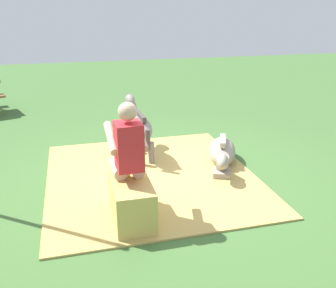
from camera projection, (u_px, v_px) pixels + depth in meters
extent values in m
plane|color=#426B33|center=(165.00, 176.00, 5.35)|extent=(24.00, 24.00, 0.00)
cube|color=tan|center=(151.00, 176.00, 5.31)|extent=(3.10, 2.86, 0.02)
cube|color=tan|center=(132.00, 202.00, 4.16)|extent=(0.79, 0.42, 0.49)
cylinder|color=#D8AD8C|center=(118.00, 168.00, 4.25)|extent=(0.40, 0.15, 0.14)
cylinder|color=#D8AD8C|center=(116.00, 185.00, 4.54)|extent=(0.11, 0.11, 0.49)
cube|color=black|center=(117.00, 201.00, 4.61)|extent=(0.22, 0.11, 0.06)
cylinder|color=#D8AD8C|center=(135.00, 166.00, 4.30)|extent=(0.40, 0.15, 0.14)
cylinder|color=#D8AD8C|center=(132.00, 183.00, 4.59)|extent=(0.11, 0.11, 0.49)
cube|color=black|center=(133.00, 199.00, 4.66)|extent=(0.22, 0.11, 0.06)
cube|color=red|center=(129.00, 146.00, 3.98)|extent=(0.31, 0.29, 0.52)
cylinder|color=#D8AD8C|center=(111.00, 138.00, 4.08)|extent=(0.50, 0.11, 0.26)
cylinder|color=#D8AD8C|center=(140.00, 135.00, 4.17)|extent=(0.50, 0.11, 0.26)
sphere|color=#D8AD8C|center=(127.00, 112.00, 3.85)|extent=(0.20, 0.20, 0.20)
ellipsoid|color=slate|center=(140.00, 127.00, 5.78)|extent=(0.86, 0.37, 0.34)
cylinder|color=slate|center=(130.00, 143.00, 6.12)|extent=(0.09, 0.09, 0.36)
cylinder|color=slate|center=(142.00, 141.00, 6.18)|extent=(0.09, 0.09, 0.36)
cylinder|color=slate|center=(139.00, 155.00, 5.62)|extent=(0.09, 0.09, 0.36)
cylinder|color=slate|center=(151.00, 153.00, 5.68)|extent=(0.09, 0.09, 0.36)
cylinder|color=slate|center=(133.00, 112.00, 6.19)|extent=(0.37, 0.20, 0.33)
ellipsoid|color=slate|center=(130.00, 100.00, 6.29)|extent=(0.33, 0.18, 0.20)
cube|color=#433D3A|center=(140.00, 115.00, 5.71)|extent=(0.60, 0.09, 0.08)
cylinder|color=#433D3A|center=(148.00, 140.00, 5.38)|extent=(0.07, 0.07, 0.30)
ellipsoid|color=gray|center=(222.00, 151.00, 5.77)|extent=(0.97, 0.71, 0.36)
cube|color=gray|center=(222.00, 173.00, 5.31)|extent=(0.35, 0.33, 0.10)
cylinder|color=gray|center=(222.00, 162.00, 5.23)|extent=(0.33, 0.28, 0.30)
ellipsoid|color=gray|center=(223.00, 161.00, 5.03)|extent=(0.34, 0.26, 0.20)
cube|color=#B5A999|center=(223.00, 141.00, 5.62)|extent=(0.44, 0.24, 0.08)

